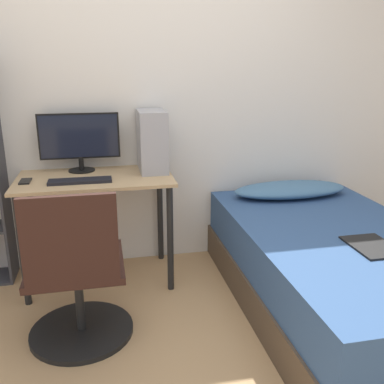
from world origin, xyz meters
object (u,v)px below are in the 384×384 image
office_chair (77,285)px  pc_tower (152,141)px  keyboard (80,181)px  bed (337,271)px  monitor (79,139)px

office_chair → pc_tower: pc_tower is taller
office_chair → pc_tower: size_ratio=2.14×
office_chair → keyboard: bearing=87.5°
bed → monitor: size_ratio=3.61×
pc_tower → bed: bearing=-37.7°
office_chair → bed: (1.59, 0.00, -0.09)m
office_chair → bed: 1.59m
bed → keyboard: 1.75m
monitor → pc_tower: 0.51m
bed → keyboard: (-1.56, 0.59, 0.53)m
monitor → pc_tower: pc_tower is taller
pc_tower → office_chair: bearing=-123.0°
bed → pc_tower: 1.53m
office_chair → keyboard: 0.74m
bed → monitor: bearing=149.9°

